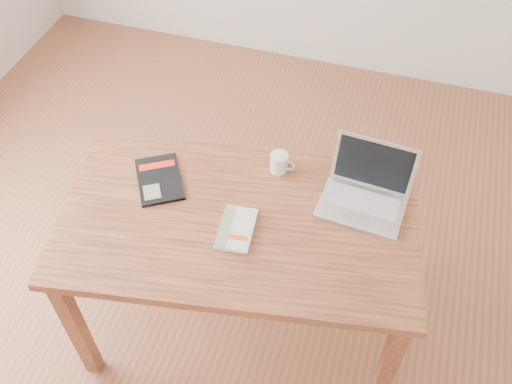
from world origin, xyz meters
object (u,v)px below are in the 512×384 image
(desk, at_px, (239,233))
(laptop, at_px, (366,191))
(black_guidebook, at_px, (159,179))
(coffee_mug, at_px, (280,162))
(white_guidebook, at_px, (236,229))

(desk, relative_size, laptop, 4.33)
(black_guidebook, xyz_separation_m, coffee_mug, (0.44, 0.20, 0.03))
(white_guidebook, xyz_separation_m, laptop, (0.42, 0.29, 0.04))
(laptop, relative_size, coffee_mug, 3.14)
(desk, distance_m, white_guidebook, 0.11)
(desk, distance_m, coffee_mug, 0.32)
(white_guidebook, xyz_separation_m, black_guidebook, (-0.37, 0.15, -0.00))
(white_guidebook, distance_m, black_guidebook, 0.40)
(desk, height_order, coffee_mug, coffee_mug)
(coffee_mug, bearing_deg, desk, -96.98)
(coffee_mug, bearing_deg, black_guidebook, -147.45)
(desk, height_order, black_guidebook, black_guidebook)
(desk, bearing_deg, coffee_mug, 65.17)
(desk, xyz_separation_m, coffee_mug, (0.08, 0.29, 0.13))
(white_guidebook, height_order, black_guidebook, white_guidebook)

